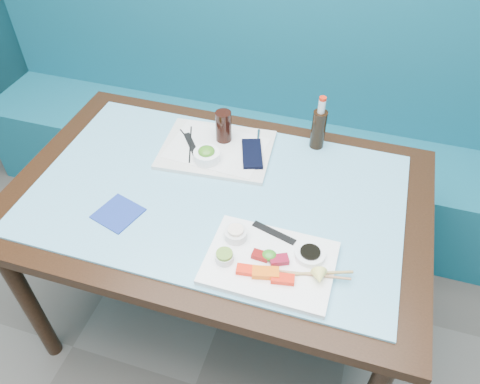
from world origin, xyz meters
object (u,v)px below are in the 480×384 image
(dining_table, at_px, (218,211))
(sashimi_plate, at_px, (270,263))
(seaweed_bowl, at_px, (207,156))
(cola_glass, at_px, (224,126))
(booth_bench, at_px, (273,137))
(serving_tray, at_px, (217,150))
(blue_napkin, at_px, (118,213))
(cola_bottle_body, at_px, (318,129))

(dining_table, bearing_deg, sashimi_plate, -44.34)
(sashimi_plate, height_order, seaweed_bowl, seaweed_bowl)
(sashimi_plate, relative_size, seaweed_bowl, 3.89)
(sashimi_plate, bearing_deg, cola_glass, 122.05)
(booth_bench, bearing_deg, serving_tray, -96.38)
(serving_tray, xyz_separation_m, blue_napkin, (-0.20, -0.39, -0.00))
(booth_bench, height_order, cola_glass, booth_bench)
(dining_table, distance_m, blue_napkin, 0.34)
(serving_tray, height_order, cola_bottle_body, cola_bottle_body)
(serving_tray, bearing_deg, dining_table, -75.39)
(cola_glass, xyz_separation_m, blue_napkin, (-0.21, -0.45, -0.07))
(sashimi_plate, relative_size, blue_napkin, 2.85)
(serving_tray, distance_m, cola_glass, 0.09)
(dining_table, xyz_separation_m, serving_tray, (-0.07, 0.20, 0.10))
(booth_bench, bearing_deg, dining_table, -90.00)
(cola_glass, bearing_deg, sashimi_plate, -58.44)
(serving_tray, relative_size, cola_bottle_body, 2.65)
(serving_tray, height_order, seaweed_bowl, seaweed_bowl)
(booth_bench, xyz_separation_m, dining_table, (0.00, -0.84, 0.29))
(serving_tray, xyz_separation_m, cola_bottle_body, (0.34, 0.14, 0.07))
(dining_table, height_order, seaweed_bowl, seaweed_bowl)
(sashimi_plate, distance_m, seaweed_bowl, 0.49)
(serving_tray, xyz_separation_m, cola_glass, (0.01, 0.05, 0.07))
(booth_bench, bearing_deg, cola_glass, -96.01)
(serving_tray, bearing_deg, booth_bench, 79.04)
(cola_glass, bearing_deg, serving_tray, -100.30)
(serving_tray, bearing_deg, seaweed_bowl, -102.17)
(seaweed_bowl, height_order, blue_napkin, seaweed_bowl)
(cola_glass, bearing_deg, dining_table, -76.74)
(dining_table, xyz_separation_m, cola_bottle_body, (0.27, 0.34, 0.17))
(dining_table, xyz_separation_m, seaweed_bowl, (-0.08, 0.13, 0.12))
(dining_table, bearing_deg, booth_bench, 90.00)
(seaweed_bowl, bearing_deg, sashimi_plate, -48.50)
(dining_table, relative_size, cola_bottle_body, 9.37)
(dining_table, height_order, blue_napkin, blue_napkin)
(booth_bench, height_order, cola_bottle_body, booth_bench)
(dining_table, height_order, serving_tray, serving_tray)
(seaweed_bowl, bearing_deg, cola_bottle_body, 31.27)
(dining_table, bearing_deg, blue_napkin, -145.07)
(booth_bench, distance_m, cola_bottle_body, 0.73)
(booth_bench, bearing_deg, blue_napkin, -104.62)
(cola_bottle_body, bearing_deg, dining_table, -128.39)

